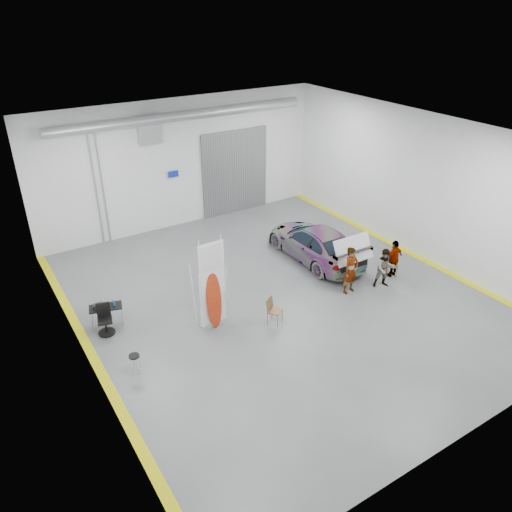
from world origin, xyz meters
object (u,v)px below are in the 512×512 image
person_a (351,270)px  shop_stool (135,364)px  person_b (385,268)px  folding_chair_near (275,315)px  sedan_car (315,243)px  office_chair (105,321)px  work_table (104,307)px  surfboard_display (213,292)px  person_c (394,258)px  folding_chair_far (392,269)px

person_a → shop_stool: size_ratio=2.80×
person_b → folding_chair_near: person_b is taller
sedan_car → office_chair: sedan_car is taller
person_a → person_b: 1.44m
folding_chair_near → work_table: (-4.92, 3.00, 0.39)m
folding_chair_near → shop_stool: folding_chair_near is taller
work_table → office_chair: bearing=-107.1°
surfboard_display → person_c: bearing=-7.4°
surfboard_display → folding_chair_far: size_ratio=3.77×
person_c → office_chair: size_ratio=1.48×
folding_chair_near → office_chair: office_chair is taller
person_a → office_chair: (-8.57, 2.37, -0.47)m
person_a → sedan_car: bearing=72.5°
person_a → folding_chair_near: 3.56m
person_c → folding_chair_far: bearing=-105.5°
shop_stool → person_b: bearing=-1.8°
shop_stool → person_c: bearing=0.5°
person_c → work_table: size_ratio=1.32×
surfboard_display → folding_chair_near: (1.84, -0.92, -1.06)m
folding_chair_near → person_b: bearing=-34.6°
sedan_car → folding_chair_near: 5.06m
person_a → person_c: (2.27, 0.00, -0.15)m
person_b → surfboard_display: bearing=-163.5°
person_b → shop_stool: 9.83m
sedan_car → person_b: 3.32m
sedan_car → office_chair: (-9.13, -0.46, -0.27)m
person_b → surfboard_display: size_ratio=0.47×
person_a → shop_stool: (-8.44, -0.09, -0.60)m
person_a → person_c: 2.28m
person_b → shop_stool: bearing=-155.5°
folding_chair_near → shop_stool: size_ratio=1.42×
person_c → shop_stool: size_ratio=2.35×
folding_chair_far → work_table: 11.07m
person_a → folding_chair_far: size_ratio=2.10×
sedan_car → office_chair: size_ratio=4.79×
folding_chair_near → shop_stool: (-4.93, 0.06, 0.04)m
surfboard_display → folding_chair_near: bearing=-28.3°
person_b → person_c: 0.97m
person_c → folding_chair_near: bearing=-5.2°
surfboard_display → folding_chair_far: 7.73m
person_b → shop_stool: size_ratio=2.39×
sedan_car → surfboard_display: bearing=20.5°
folding_chair_far → work_table: folding_chair_far is taller
folding_chair_far → surfboard_display: bearing=-143.1°
person_a → person_c: bearing=-6.3°
shop_stool → person_a: bearing=0.6°
work_table → office_chair: size_ratio=1.12×
surfboard_display → shop_stool: (-3.09, -0.86, -1.02)m
folding_chair_far → person_c: bearing=-56.3°
work_table → person_b: bearing=-18.3°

